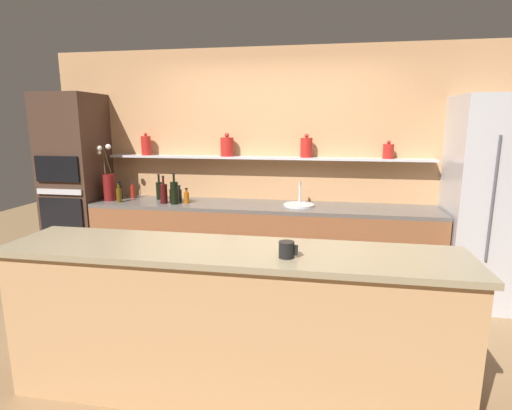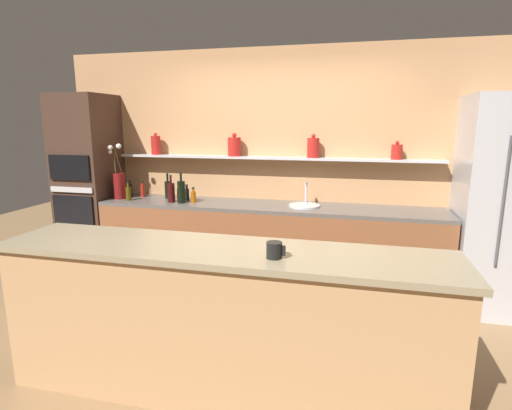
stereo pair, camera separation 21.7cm
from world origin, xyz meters
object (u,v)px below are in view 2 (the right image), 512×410
flower_vase (119,183)px  sink_fixture (304,204)px  refrigerator (506,207)px  bottle_sauce_6 (193,196)px  bottle_sauce_5 (179,194)px  bottle_sauce_7 (187,194)px  bottle_wine_8 (181,192)px  bottle_sauce_0 (130,190)px  bottle_wine_1 (168,189)px  oven_tower (89,185)px  coffee_mug (274,250)px  bottle_sauce_4 (143,190)px  bottle_wine_2 (171,192)px  bottle_oil_3 (128,193)px

flower_vase → sink_fixture: (2.15, 0.07, -0.17)m
flower_vase → sink_fixture: flower_vase is taller
refrigerator → bottle_sauce_6: size_ratio=12.02×
bottle_sauce_6 → bottle_sauce_5: bearing=168.2°
bottle_sauce_7 → flower_vase: bearing=-174.9°
bottle_sauce_6 → bottle_wine_8: bearing=-152.2°
bottle_sauce_0 → bottle_wine_1: (0.49, -0.00, 0.03)m
bottle_wine_1 → bottle_wine_8: bearing=-39.6°
oven_tower → coffee_mug: (2.66, -1.97, 0.01)m
bottle_wine_8 → coffee_mug: 2.32m
bottle_sauce_4 → bottle_sauce_6: size_ratio=1.11×
refrigerator → coffee_mug: size_ratio=18.27×
sink_fixture → oven_tower: bearing=-179.7°
bottle_wine_1 → bottle_wine_8: size_ratio=0.88×
bottle_sauce_4 → bottle_sauce_7: 0.63m
bottle_sauce_6 → bottle_wine_8: (-0.11, -0.06, 0.06)m
bottle_wine_1 → coffee_mug: size_ratio=2.63×
refrigerator → bottle_wine_2: (-3.36, -0.07, 0.01)m
sink_fixture → bottle_sauce_5: sink_fixture is taller
flower_vase → bottle_wine_2: flower_vase is taller
bottle_wine_1 → oven_tower: bearing=-174.2°
bottle_sauce_0 → bottle_wine_2: size_ratio=0.63×
oven_tower → sink_fixture: bearing=0.3°
flower_vase → bottle_sauce_7: bearing=5.1°
oven_tower → coffee_mug: bearing=-36.4°
bottle_wine_1 → flower_vase: bearing=-163.5°
oven_tower → bottle_wine_8: bearing=-5.8°
refrigerator → bottle_sauce_5: 3.30m
bottle_oil_3 → sink_fixture: bearing=4.2°
flower_vase → bottle_sauce_7: (0.81, 0.07, -0.11)m
refrigerator → bottle_wine_2: size_ratio=6.68×
bottle_sauce_4 → bottle_sauce_5: same height
sink_fixture → bottle_sauce_6: (-1.23, -0.08, 0.05)m
bottle_sauce_0 → bottle_sauce_5: bottle_sauce_0 is taller
bottle_oil_3 → bottle_sauce_6: 0.77m
bottle_wine_2 → oven_tower: bearing=174.4°
flower_vase → bottle_wine_1: bearing=16.5°
bottle_sauce_0 → bottle_sauce_7: bearing=-6.5°
flower_vase → bottle_sauce_5: bearing=2.5°
bottle_wine_1 → bottle_sauce_7: bottle_wine_1 is taller
flower_vase → bottle_sauce_6: flower_vase is taller
refrigerator → bottle_sauce_7: size_ratio=10.99×
bottle_wine_1 → bottle_sauce_6: (0.39, -0.17, -0.04)m
flower_vase → bottle_sauce_0: bearing=75.2°
bottle_wine_2 → flower_vase: bearing=175.7°
sink_fixture → bottle_wine_8: 1.35m
bottle_wine_8 → bottle_sauce_0: bearing=163.5°
bottle_sauce_7 → bottle_wine_8: bottle_wine_8 is taller
flower_vase → bottle_wine_2: bearing=-4.3°
bottle_sauce_0 → coffee_mug: bearing=-43.5°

